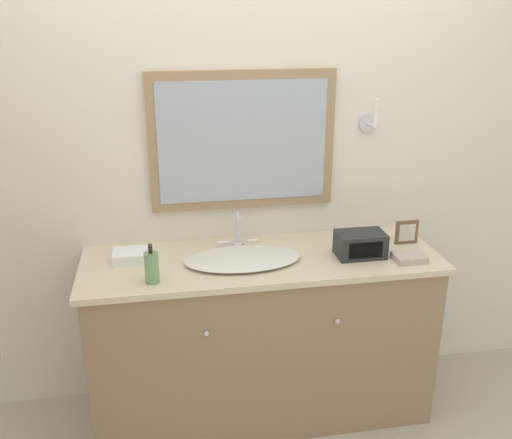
# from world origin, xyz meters

# --- Properties ---
(wall_back) EXTENTS (8.00, 0.18, 2.55)m
(wall_back) POSITION_xyz_m (-0.00, 0.61, 1.28)
(wall_back) COLOR silver
(wall_back) RESTS_ON ground_plane
(vanity_counter) EXTENTS (1.73, 0.58, 0.89)m
(vanity_counter) POSITION_xyz_m (0.00, 0.29, 0.45)
(vanity_counter) COLOR #937556
(vanity_counter) RESTS_ON ground_plane
(sink_basin) EXTENTS (0.56, 0.36, 0.19)m
(sink_basin) POSITION_xyz_m (-0.10, 0.27, 0.91)
(sink_basin) COLOR silver
(sink_basin) RESTS_ON vanity_counter
(soap_bottle) EXTENTS (0.06, 0.06, 0.18)m
(soap_bottle) POSITION_xyz_m (-0.52, 0.12, 0.96)
(soap_bottle) COLOR #709966
(soap_bottle) RESTS_ON vanity_counter
(appliance_box) EXTENTS (0.23, 0.15, 0.12)m
(appliance_box) POSITION_xyz_m (0.47, 0.23, 0.95)
(appliance_box) COLOR black
(appliance_box) RESTS_ON vanity_counter
(picture_frame) EXTENTS (0.12, 0.01, 0.12)m
(picture_frame) POSITION_xyz_m (0.76, 0.33, 0.95)
(picture_frame) COLOR brown
(picture_frame) RESTS_ON vanity_counter
(hand_towel_near_sink) EXTENTS (0.16, 0.14, 0.05)m
(hand_towel_near_sink) POSITION_xyz_m (-0.63, 0.36, 0.91)
(hand_towel_near_sink) COLOR white
(hand_towel_near_sink) RESTS_ON vanity_counter
(hand_towel_far_corner) EXTENTS (0.15, 0.12, 0.03)m
(hand_towel_far_corner) POSITION_xyz_m (0.69, 0.13, 0.91)
(hand_towel_far_corner) COLOR #B7A899
(hand_towel_far_corner) RESTS_ON vanity_counter
(metal_tray) EXTENTS (0.16, 0.09, 0.01)m
(metal_tray) POSITION_xyz_m (0.60, 0.42, 0.89)
(metal_tray) COLOR silver
(metal_tray) RESTS_ON vanity_counter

